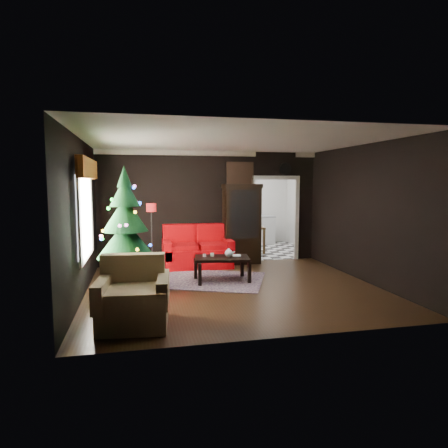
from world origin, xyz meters
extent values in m
plane|color=black|center=(0.00, 0.00, 0.00)|extent=(5.50, 5.50, 0.00)
plane|color=white|center=(0.00, 0.00, 2.80)|extent=(5.50, 5.50, 0.00)
plane|color=black|center=(0.00, 2.50, 1.40)|extent=(5.50, 0.00, 5.50)
plane|color=black|center=(0.00, -2.50, 1.40)|extent=(5.50, 0.00, 5.50)
plane|color=black|center=(-2.75, 0.00, 1.40)|extent=(0.00, 5.50, 5.50)
plane|color=black|center=(2.75, 0.00, 1.40)|extent=(0.00, 5.50, 5.50)
cube|color=white|center=(-2.71, 0.20, 1.45)|extent=(0.05, 1.60, 1.40)
cube|color=brown|center=(-2.63, 0.20, 2.27)|extent=(0.12, 2.10, 0.35)
plane|color=white|center=(1.70, 4.00, 0.00)|extent=(3.00, 3.00, 0.00)
cube|color=white|center=(1.70, 5.45, 1.70)|extent=(0.70, 0.06, 0.70)
cube|color=#32262C|center=(-0.44, 0.75, 0.01)|extent=(2.86, 2.51, 0.01)
cylinder|color=white|center=(-0.46, 0.69, 0.53)|extent=(0.09, 0.09, 0.06)
cylinder|color=white|center=(-0.29, 0.70, 0.54)|extent=(0.10, 0.10, 0.07)
imported|color=#91715C|center=(0.13, 0.63, 0.62)|extent=(0.16, 0.05, 0.22)
cylinder|color=silver|center=(1.95, 2.45, 2.38)|extent=(0.32, 0.32, 0.06)
cube|color=#AC8346|center=(0.75, 2.46, 2.25)|extent=(0.62, 0.05, 0.52)
cube|color=silver|center=(1.70, 5.20, 0.45)|extent=(1.80, 0.60, 0.90)
camera|label=1|loc=(-1.76, -7.20, 2.02)|focal=31.58mm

